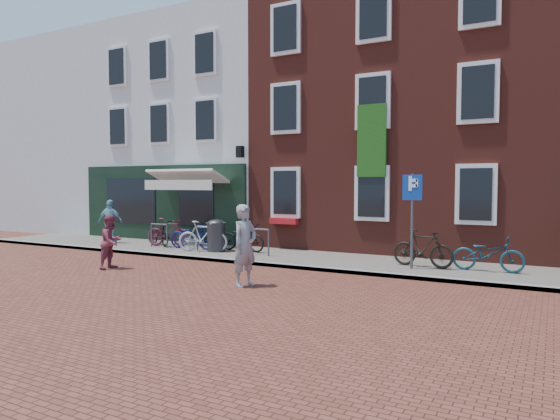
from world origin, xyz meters
The scene contains 18 objects.
ground centered at (0.00, 0.00, 0.00)m, with size 80.00×80.00×0.00m, color brown.
sidewalk centered at (1.00, 1.50, 0.05)m, with size 24.00×3.00×0.10m, color slate.
building_stucco centered at (-5.00, 7.00, 4.50)m, with size 8.00×8.00×9.00m, color silver.
building_brick_mid centered at (2.00, 7.00, 5.00)m, with size 6.00×8.00×10.00m, color maroon.
building_brick_right centered at (8.00, 7.00, 5.00)m, with size 6.00×8.00×10.00m, color maroon.
filler_left centered at (-12.50, 7.00, 4.50)m, with size 7.00×8.00×9.00m, color silver.
litter_bin centered at (-1.19, 1.34, 0.67)m, with size 0.60×0.60×1.11m.
parking_sign centered at (5.22, 0.99, 1.78)m, with size 0.50×0.07×2.44m.
woman centered at (2.38, -2.51, 0.92)m, with size 0.67×0.44×1.83m, color gray.
boy centered at (-2.07, -2.26, 0.73)m, with size 0.71×0.55×1.46m, color #8A394A.
cafe_person centered at (-6.01, 1.36, 0.90)m, with size 0.94×0.39×1.60m, color #7DBACD.
bicycle_0 centered at (-3.93, 1.71, 0.55)m, with size 0.59×1.70×0.89m, color black.
bicycle_1 centered at (-3.41, 1.56, 0.60)m, with size 0.47×1.65×0.99m, color #59182C.
bicycle_2 centered at (-2.26, 1.44, 0.55)m, with size 0.59×1.70×0.89m, color #10135B.
bicycle_3 centered at (-1.53, 1.07, 0.60)m, with size 0.47×1.65×0.99m, color #AEADB0.
bicycle_4 centered at (-0.44, 1.75, 0.55)m, with size 0.59×1.70×0.89m, color black.
bicycle_5 centered at (5.41, 1.41, 0.60)m, with size 0.47×1.65×0.99m, color black.
bicycle_6 centered at (7.00, 1.52, 0.55)m, with size 0.59×1.70×0.89m, color #133D4E.
Camera 1 is at (8.43, -11.94, 2.30)m, focal length 32.32 mm.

